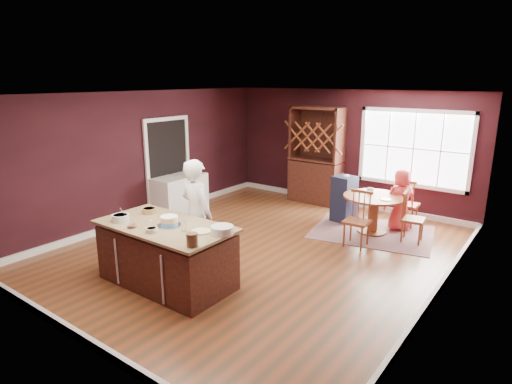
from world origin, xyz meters
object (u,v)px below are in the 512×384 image
at_px(kitchen_island, 167,256).
at_px(baker, 196,215).
at_px(dryer, 190,192).
at_px(washer, 169,198).
at_px(dining_table, 374,207).
at_px(chair_north, 407,202).
at_px(chair_east, 413,217).
at_px(layer_cake, 169,221).
at_px(seated_woman, 401,200).
at_px(toddler, 347,184).
at_px(high_chair, 344,198).
at_px(chair_south, 357,219).
at_px(hutch, 316,156).

bearing_deg(kitchen_island, baker, 93.70).
bearing_deg(dryer, washer, -90.00).
bearing_deg(dining_table, dryer, -164.67).
bearing_deg(washer, chair_north, 29.92).
distance_m(baker, chair_east, 3.99).
bearing_deg(layer_cake, kitchen_island, -175.60).
xyz_separation_m(kitchen_island, chair_north, (2.02, 4.64, 0.07)).
distance_m(chair_east, seated_woman, 0.68).
bearing_deg(toddler, high_chair, -105.49).
bearing_deg(layer_cake, baker, 101.19).
bearing_deg(chair_east, chair_south, 129.63).
height_order(seated_woman, high_chair, seated_woman).
xyz_separation_m(toddler, washer, (-3.16, -2.06, -0.37)).
bearing_deg(hutch, layer_cake, -85.03).
relative_size(kitchen_island, chair_north, 2.01).
relative_size(hutch, washer, 2.65).
distance_m(chair_south, dryer, 3.94).
bearing_deg(seated_woman, layer_cake, 27.60).
xyz_separation_m(dining_table, layer_cake, (-1.52, -3.86, 0.46)).
height_order(chair_north, seated_woman, seated_woman).
xyz_separation_m(kitchen_island, baker, (-0.04, 0.69, 0.44)).
xyz_separation_m(chair_north, hutch, (-2.37, 0.45, 0.64)).
bearing_deg(baker, chair_south, -117.52).
bearing_deg(baker, chair_north, -109.30).
bearing_deg(dryer, toddler, 24.22).
bearing_deg(layer_cake, chair_east, 59.02).
relative_size(kitchen_island, dining_table, 1.73).
bearing_deg(kitchen_island, dryer, 129.48).
relative_size(kitchen_island, chair_south, 2.00).
xyz_separation_m(hutch, washer, (-1.95, -2.94, -0.72)).
height_order(layer_cake, seated_woman, seated_woman).
distance_m(high_chair, dryer, 3.43).
distance_m(chair_north, toddler, 1.27).
xyz_separation_m(layer_cake, seated_woman, (1.88, 4.34, -0.37)).
distance_m(chair_south, seated_woman, 1.37).
bearing_deg(seated_woman, dryer, -19.00).
distance_m(layer_cake, chair_south, 3.42).
xyz_separation_m(seated_woman, hutch, (-2.32, 0.75, 0.53)).
relative_size(kitchen_island, washer, 2.34).
height_order(high_chair, washer, high_chair).
height_order(layer_cake, washer, layer_cake).
distance_m(chair_north, high_chair, 1.26).
bearing_deg(toddler, chair_south, -57.05).
distance_m(layer_cake, chair_north, 5.04).
bearing_deg(chair_east, high_chair, 70.40).
relative_size(chair_north, hutch, 0.44).
bearing_deg(dryer, chair_east, 12.50).
xyz_separation_m(baker, hutch, (-0.31, 4.40, 0.27)).
xyz_separation_m(baker, layer_cake, (0.14, -0.69, 0.11)).
xyz_separation_m(chair_south, chair_north, (0.38, 1.61, -0.00)).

